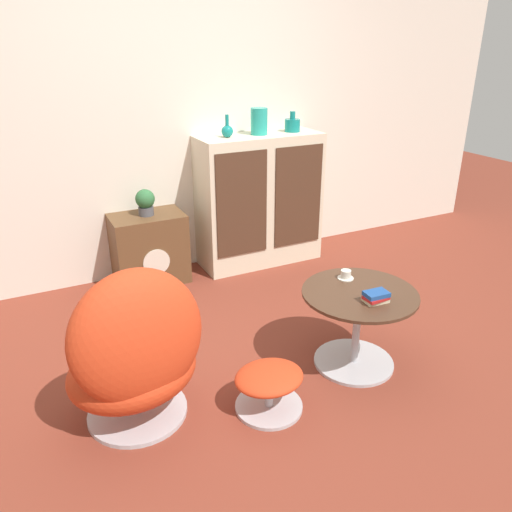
{
  "coord_description": "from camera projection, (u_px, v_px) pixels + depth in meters",
  "views": [
    {
      "loc": [
        -1.25,
        -2.14,
        1.81
      ],
      "look_at": [
        0.05,
        0.45,
        0.55
      ],
      "focal_mm": 35.0,
      "sensor_mm": 36.0,
      "label": 1
    }
  ],
  "objects": [
    {
      "name": "egg_chair",
      "position": [
        136.0,
        355.0,
        2.42
      ],
      "size": [
        0.74,
        0.69,
        0.88
      ],
      "color": "#B7B7BC",
      "rests_on": "ground_plane"
    },
    {
      "name": "ottoman",
      "position": [
        269.0,
        383.0,
        2.6
      ],
      "size": [
        0.37,
        0.36,
        0.24
      ],
      "color": "#B7B7BC",
      "rests_on": "ground_plane"
    },
    {
      "name": "book_stack",
      "position": [
        376.0,
        297.0,
        2.72
      ],
      "size": [
        0.14,
        0.1,
        0.06
      ],
      "color": "beige",
      "rests_on": "coffee_table"
    },
    {
      "name": "tv_console",
      "position": [
        149.0,
        249.0,
        3.96
      ],
      "size": [
        0.56,
        0.37,
        0.56
      ],
      "color": "brown",
      "rests_on": "ground_plane"
    },
    {
      "name": "teacup",
      "position": [
        346.0,
        275.0,
        2.99
      ],
      "size": [
        0.1,
        0.1,
        0.05
      ],
      "color": "silver",
      "rests_on": "coffee_table"
    },
    {
      "name": "potted_plant",
      "position": [
        145.0,
        202.0,
        3.81
      ],
      "size": [
        0.15,
        0.15,
        0.2
      ],
      "color": "#4C4C51",
      "rests_on": "tv_console"
    },
    {
      "name": "vase_inner_left",
      "position": [
        259.0,
        121.0,
        3.98
      ],
      "size": [
        0.13,
        0.13,
        0.21
      ],
      "color": "teal",
      "rests_on": "sideboard"
    },
    {
      "name": "wall_back",
      "position": [
        177.0,
        111.0,
        3.88
      ],
      "size": [
        6.4,
        0.06,
        2.6
      ],
      "color": "silver",
      "rests_on": "ground_plane"
    },
    {
      "name": "vase_inner_right",
      "position": [
        292.0,
        125.0,
        4.12
      ],
      "size": [
        0.13,
        0.13,
        0.16
      ],
      "color": "#147A75",
      "rests_on": "sideboard"
    },
    {
      "name": "sideboard",
      "position": [
        260.0,
        200.0,
        4.24
      ],
      "size": [
        1.04,
        0.41,
        1.11
      ],
      "color": "beige",
      "rests_on": "ground_plane"
    },
    {
      "name": "vase_leftmost",
      "position": [
        227.0,
        130.0,
        3.88
      ],
      "size": [
        0.09,
        0.09,
        0.17
      ],
      "color": "#147A75",
      "rests_on": "sideboard"
    },
    {
      "name": "ground_plane",
      "position": [
        282.0,
        368.0,
        2.99
      ],
      "size": [
        12.0,
        12.0,
        0.0
      ],
      "primitive_type": "plane",
      "color": "brown"
    },
    {
      "name": "coffee_table",
      "position": [
        357.0,
        320.0,
        2.91
      ],
      "size": [
        0.66,
        0.66,
        0.49
      ],
      "color": "#B7B7BC",
      "rests_on": "ground_plane"
    }
  ]
}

